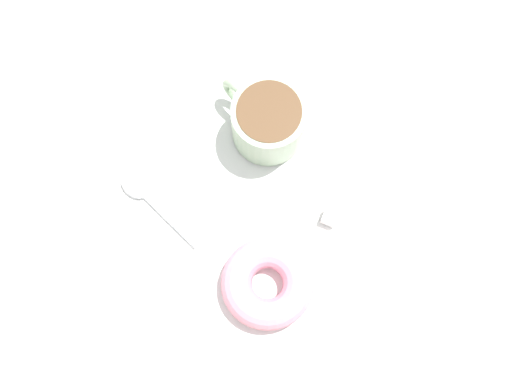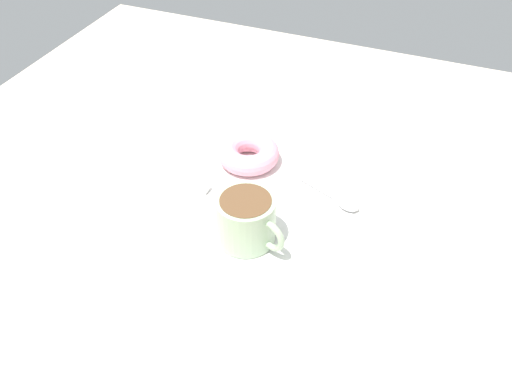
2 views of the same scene
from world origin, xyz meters
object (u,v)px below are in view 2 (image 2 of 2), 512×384
donut (249,153)px  spoon (340,200)px  sugar_cube (203,187)px  coffee_cup (247,219)px

donut → spoon: size_ratio=0.88×
sugar_cube → donut: bearing=68.8°
coffee_cup → spoon: (10.08, 12.32, -3.27)cm
coffee_cup → sugar_cube: (-10.32, 6.97, -2.87)cm
donut → sugar_cube: 10.24cm
donut → coffee_cup: bearing=-68.1°
spoon → donut: bearing=166.0°
coffee_cup → sugar_cube: coffee_cup is taller
donut → sugar_cube: (-3.69, -9.51, -0.88)cm
coffee_cup → spoon: coffee_cup is taller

